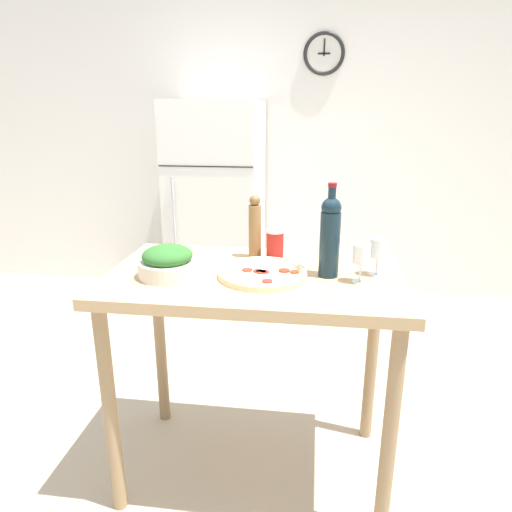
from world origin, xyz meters
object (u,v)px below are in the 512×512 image
at_px(refrigerator, 217,206).
at_px(wine_glass_near, 361,256).
at_px(wine_bottle, 330,235).
at_px(pepper_mill, 255,228).
at_px(wine_glass_far, 378,250).
at_px(salt_canister, 275,245).
at_px(salad_bowl, 168,262).
at_px(homemade_pizza, 263,273).

height_order(refrigerator, wine_glass_near, refrigerator).
distance_m(wine_bottle, pepper_mill, 0.38).
relative_size(wine_glass_near, wine_glass_far, 1.00).
height_order(wine_bottle, salt_canister, wine_bottle).
relative_size(wine_bottle, pepper_mill, 1.32).
height_order(salad_bowl, salt_canister, salt_canister).
relative_size(wine_bottle, wine_glass_near, 2.44).
relative_size(wine_glass_far, salad_bowl, 0.65).
relative_size(pepper_mill, homemade_pizza, 0.80).
bearing_deg(homemade_pizza, wine_glass_near, -2.04).
relative_size(wine_glass_near, salad_bowl, 0.65).
height_order(refrigerator, wine_glass_far, refrigerator).
bearing_deg(wine_bottle, wine_glass_far, 10.15).
relative_size(refrigerator, salt_canister, 12.12).
height_order(pepper_mill, salad_bowl, pepper_mill).
bearing_deg(salad_bowl, pepper_mill, 43.15).
xyz_separation_m(wine_glass_near, salt_canister, (-0.34, 0.23, -0.04)).
bearing_deg(refrigerator, wine_glass_near, -63.44).
relative_size(refrigerator, salad_bowl, 7.16).
xyz_separation_m(wine_glass_near, homemade_pizza, (-0.37, 0.01, -0.09)).
xyz_separation_m(pepper_mill, homemade_pizza, (0.06, -0.24, -0.12)).
distance_m(pepper_mill, salad_bowl, 0.42).
relative_size(pepper_mill, salt_canister, 2.03).
distance_m(wine_glass_near, wine_glass_far, 0.12).
xyz_separation_m(refrigerator, pepper_mill, (0.54, -1.69, 0.26)).
bearing_deg(homemade_pizza, pepper_mill, 104.60).
bearing_deg(salt_canister, refrigerator, 110.13).
distance_m(refrigerator, wine_glass_far, 2.14).
bearing_deg(wine_glass_near, salt_canister, 146.65).
bearing_deg(refrigerator, pepper_mill, -72.28).
xyz_separation_m(wine_glass_far, salt_canister, (-0.41, 0.13, -0.04)).
height_order(wine_glass_near, homemade_pizza, wine_glass_near).
bearing_deg(wine_bottle, wine_glass_near, -25.98).
bearing_deg(wine_glass_near, salad_bowl, -177.85).
xyz_separation_m(wine_bottle, salt_canister, (-0.23, 0.17, -0.10)).
height_order(refrigerator, pepper_mill, refrigerator).
distance_m(wine_glass_near, homemade_pizza, 0.38).
distance_m(wine_glass_far, homemade_pizza, 0.46).
bearing_deg(wine_glass_near, pepper_mill, 149.36).
height_order(salad_bowl, homemade_pizza, salad_bowl).
bearing_deg(wine_bottle, salad_bowl, -172.22).
height_order(pepper_mill, homemade_pizza, pepper_mill).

